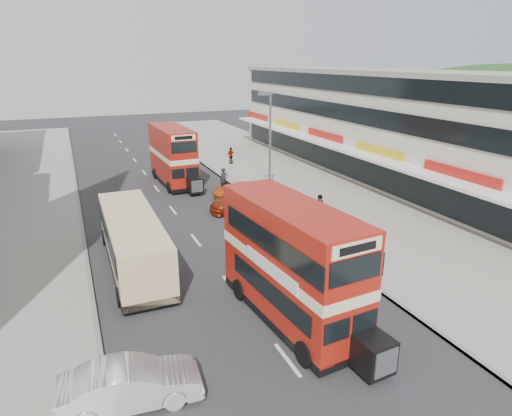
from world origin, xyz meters
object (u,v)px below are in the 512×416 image
coach (133,240)px  pedestrian_far (231,156)px  car_left_front (131,385)px  cyclist (224,186)px  bus_main (292,263)px  street_lamp (269,141)px  pedestrian_near (319,207)px  car_right_a (244,201)px  car_right_b (238,190)px  bus_second (173,155)px

coach → pedestrian_far: 23.54m
car_left_front → cyclist: bearing=-21.2°
bus_main → coach: size_ratio=0.91×
street_lamp → car_left_front: 20.36m
bus_main → pedestrian_near: bearing=-131.0°
car_left_front → street_lamp: bearing=-31.5°
pedestrian_near → coach: bearing=-26.3°
pedestrian_far → cyclist: 10.51m
pedestrian_near → pedestrian_far: (0.21, 17.65, -0.00)m
car_right_a → car_right_b: size_ratio=1.23×
bus_second → bus_main: bearing=87.0°
bus_main → bus_second: bus_main is taller
street_lamp → bus_second: bearing=117.7°
car_left_front → bus_second: bearing=-10.8°
car_left_front → cyclist: (9.93, 20.06, 0.04)m
cyclist → coach: bearing=-134.4°
bus_main → car_left_front: bus_main is taller
car_right_b → bus_main: bearing=-9.1°
car_right_b → pedestrian_near: (2.98, -7.12, 0.42)m
bus_second → car_right_b: bus_second is taller
car_right_a → pedestrian_near: (3.79, -3.77, 0.27)m
coach → cyclist: size_ratio=4.43×
bus_main → car_right_b: bus_main is taller
car_right_b → pedestrian_near: pedestrian_near is taller
coach → car_right_a: (8.43, 6.11, -0.78)m
bus_second → car_right_a: bus_second is taller
car_left_front → cyclist: cyclist is taller
car_right_a → car_right_b: 3.45m
car_right_b → pedestrian_far: 11.01m
car_left_front → car_right_b: bearing=-24.2°
bus_main → coach: bus_main is taller
bus_second → car_left_front: size_ratio=1.97×
car_right_a → cyclist: cyclist is taller
coach → car_right_b: 13.26m
bus_main → car_right_a: bus_main is taller
cyclist → pedestrian_near: bearing=-69.5°
bus_second → cyclist: size_ratio=3.90×
car_right_a → pedestrian_far: size_ratio=2.98×
car_right_b → car_right_a: bearing=-9.1°
cyclist → pedestrian_far: bearing=62.0°
car_right_b → street_lamp: bearing=23.4°
pedestrian_far → car_left_front: bearing=-135.3°
bus_main → coach: 9.09m
coach → pedestrian_near: coach is taller
bus_second → car_right_b: bearing=120.1°
bus_main → car_left_front: size_ratio=2.02×
bus_main → car_left_front: (-6.70, -2.34, -1.80)m
car_right_b → pedestrian_far: bearing=167.7°
bus_main → cyclist: size_ratio=4.01×
bus_second → coach: bearing=68.0°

